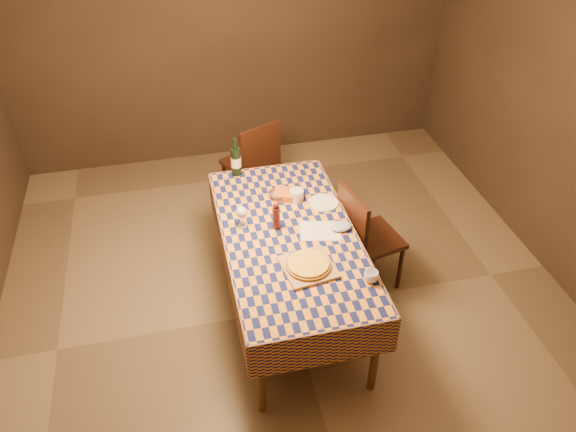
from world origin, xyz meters
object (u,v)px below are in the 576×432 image
Objects in this scene: cutting_board at (308,267)px; white_plate at (324,203)px; wine_bottle at (236,161)px; chair_right at (363,234)px; bowl at (278,195)px; chair_far at (254,161)px; dining_table at (290,243)px; pizza at (308,264)px.

cutting_board reaches higher than white_plate.
wine_bottle is at bearing 136.37° from white_plate.
chair_right is (0.59, 0.53, -0.26)m from cutting_board.
white_plate is 0.41m from chair_right.
cutting_board is 0.35× the size of chair_right.
chair_far is (-0.03, 0.95, -0.27)m from bowl.
dining_table is at bearing -74.23° from wine_bottle.
chair_far reaches higher than pizza.
wine_bottle is at bearing 105.77° from dining_table.
cutting_board is at bearing -113.92° from white_plate.
wine_bottle is at bearing 123.36° from bowl.
chair_far is at bearing 117.03° from chair_right.
cutting_board is 1.00× the size of pizza.
dining_table is 0.46m from white_plate.
chair_far is (-0.05, 1.78, -0.28)m from pizza.
cutting_board is 0.83m from bowl.
cutting_board is 1.47× the size of white_plate.
wine_bottle is 0.71m from chair_far.
dining_table is 12.12× the size of bowl.
pizza is 0.83m from bowl.
cutting_board reaches higher than dining_table.
cutting_board is at bearing -83.76° from dining_table.
wine_bottle reaches higher than chair_right.
dining_table is 1.98× the size of chair_right.
pizza is 2.16× the size of bowl.
bowl is 0.99m from chair_far.
white_plate is at bearing 66.08° from pizza.
wine_bottle is (-0.28, 1.22, 0.09)m from pizza.
bowl is at bearing 91.37° from pizza.
pizza reaches higher than dining_table.
white_plate is (0.58, -0.55, -0.12)m from wine_bottle.
pizza is at bearing -88.63° from bowl.
pizza is at bearing -88.48° from chair_far.
cutting_board is 0.02m from pizza.
wine_bottle reaches higher than chair_far.
bowl reaches higher than cutting_board.
bowl is at bearing 154.15° from chair_right.
white_plate reaches higher than dining_table.
dining_table is at bearing -165.32° from chair_right.
chair_far is at bearing 91.65° from bowl.
chair_right is at bearing -62.97° from chair_far.
pizza is (0.00, 0.00, 0.02)m from cutting_board.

